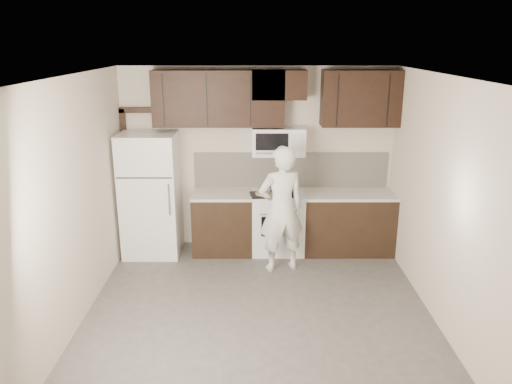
{
  "coord_description": "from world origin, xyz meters",
  "views": [
    {
      "loc": [
        -0.04,
        -5.01,
        3.05
      ],
      "look_at": [
        -0.03,
        0.9,
        1.24
      ],
      "focal_mm": 35.0,
      "sensor_mm": 36.0,
      "label": 1
    }
  ],
  "objects_px": {
    "stove": "(278,222)",
    "microwave": "(278,141)",
    "person": "(281,209)",
    "refrigerator": "(151,195)"
  },
  "relations": [
    {
      "from": "stove",
      "to": "microwave",
      "type": "height_order",
      "value": "microwave"
    },
    {
      "from": "refrigerator",
      "to": "person",
      "type": "bearing_deg",
      "value": -17.18
    },
    {
      "from": "stove",
      "to": "microwave",
      "type": "distance_m",
      "value": 1.2
    },
    {
      "from": "stove",
      "to": "refrigerator",
      "type": "relative_size",
      "value": 0.52
    },
    {
      "from": "stove",
      "to": "person",
      "type": "height_order",
      "value": "person"
    },
    {
      "from": "person",
      "to": "microwave",
      "type": "bearing_deg",
      "value": -104.95
    },
    {
      "from": "stove",
      "to": "person",
      "type": "relative_size",
      "value": 0.54
    },
    {
      "from": "microwave",
      "to": "person",
      "type": "relative_size",
      "value": 0.44
    },
    {
      "from": "microwave",
      "to": "refrigerator",
      "type": "bearing_deg",
      "value": -174.85
    },
    {
      "from": "refrigerator",
      "to": "person",
      "type": "height_order",
      "value": "refrigerator"
    }
  ]
}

